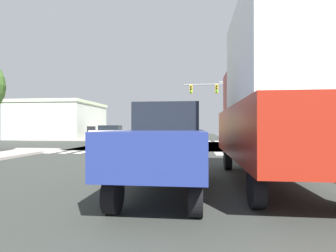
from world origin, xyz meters
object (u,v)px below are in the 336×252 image
Objects in this scene: traffic_signal_mast at (221,97)px; box_truck_trailing_2 at (273,96)px; street_lamp at (228,104)px; pickup_farside_1 at (165,142)px; gas_station_sign at (327,68)px; sedan_nearside_1 at (110,132)px; pickup_queued_2 at (142,130)px; box_truck_leading_1 at (171,123)px; bank_building at (60,120)px; sedan_crossing_2 at (165,129)px.

box_truck_trailing_2 is (-0.74, -23.49, -2.76)m from traffic_signal_mast.
street_lamp is 1.73× the size of pickup_farside_1.
sedan_nearside_1 is at bearing 144.42° from gas_station_sign.
box_truck_trailing_2 is at bearing -123.53° from gas_station_sign.
pickup_queued_2 is (-12.74, -3.77, -3.92)m from street_lamp.
street_lamp is 1.22× the size of box_truck_leading_1.
sedan_crossing_2 is at bearing 66.10° from bank_building.
sedan_nearside_1 is 22.39m from pickup_farside_1.
traffic_signal_mast is 9.71m from street_lamp.
bank_building is at bearing 142.77° from gas_station_sign.
bank_building is 2.36× the size of pickup_farside_1.
street_lamp is 19.90m from sedan_nearside_1.
box_truck_leading_1 reaches higher than sedan_crossing_2.
street_lamp is 33.21m from box_truck_trailing_2.
pickup_farside_1 is 0.71× the size of box_truck_leading_1.
pickup_farside_1 is (19.21, -29.53, -1.38)m from bank_building.
gas_station_sign is at bearing 125.29° from pickup_queued_2.
pickup_queued_2 is 13.24m from box_truck_leading_1.
gas_station_sign is at bearing -74.26° from traffic_signal_mast.
pickup_queued_2 is (-15.16, 21.43, -3.72)m from gas_station_sign.
pickup_farside_1 and pickup_queued_2 have the same top height.
sedan_crossing_2 is (-12.74, 23.15, -4.09)m from street_lamp.
bank_building is 12.30m from pickup_queued_2.
pickup_farside_1 is 3.39m from box_truck_trailing_2.
traffic_signal_mast is at bearing 81.30° from pickup_farside_1.
traffic_signal_mast is 25.04m from pickup_farside_1.
bank_building is 1.67× the size of box_truck_leading_1.
traffic_signal_mast is at bearing 112.64° from box_truck_leading_1.
traffic_signal_mast is 1.67× the size of sedan_nearside_1.
gas_station_sign is at bearing 46.91° from pickup_farside_1.
street_lamp is at bearing 10.01° from bank_building.
gas_station_sign reaches higher than traffic_signal_mast.
bank_building is 2.36× the size of pickup_queued_2.
sedan_crossing_2 is at bearing 96.99° from pickup_farside_1.
traffic_signal_mast is 16.32m from gas_station_sign.
street_lamp reaches higher than bank_building.
box_truck_leading_1 is (3.00, -14.09, 1.45)m from sedan_crossing_2.
pickup_queued_2 reaches higher than sedan_nearside_1.
pickup_farside_1 is 57.51m from sedan_crossing_2.
bank_building is at bearing 123.05° from pickup_farside_1.
box_truck_trailing_2 is (10.00, -29.22, 1.27)m from pickup_queued_2.
sedan_crossing_2 is (-10.74, 32.65, -4.21)m from traffic_signal_mast.
bank_building reaches higher than sedan_nearside_1.
bank_building is 1.67× the size of box_truck_trailing_2.
gas_station_sign is 25.32m from street_lamp.
box_truck_trailing_2 is at bearing 99.45° from box_truck_leading_1.
gas_station_sign is 50.83m from sedan_crossing_2.
gas_station_sign is 0.83× the size of street_lamp.
box_truck_trailing_2 is at bearing -94.74° from street_lamp.
sedan_crossing_2 is 57.05m from box_truck_trailing_2.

